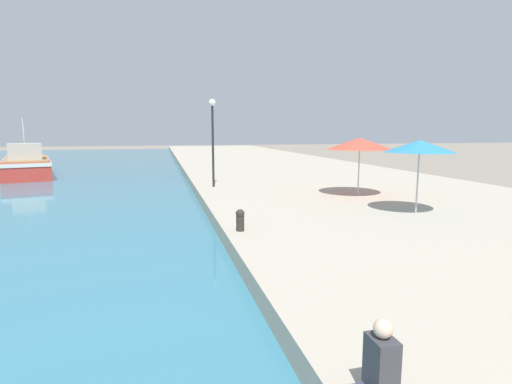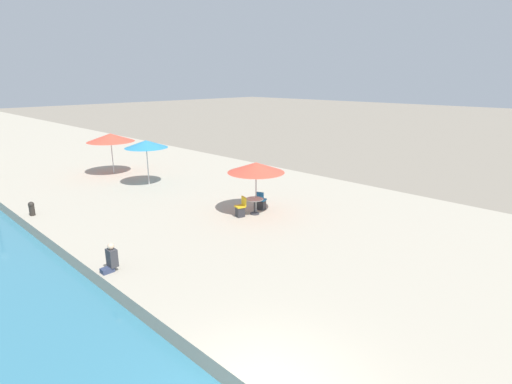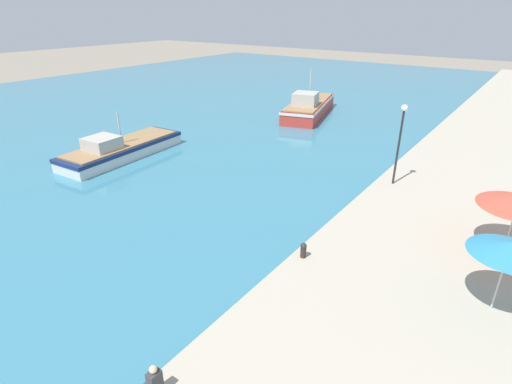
{
  "view_description": "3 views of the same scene",
  "coord_description": "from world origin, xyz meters",
  "px_view_note": "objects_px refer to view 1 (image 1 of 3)",
  "views": [
    {
      "loc": [
        -1.78,
        3.72,
        3.48
      ],
      "look_at": [
        1.5,
        17.28,
        1.32
      ],
      "focal_mm": 28.0,
      "sensor_mm": 36.0,
      "label": 1
    },
    {
      "loc": [
        -4.72,
        -4.34,
        6.59
      ],
      "look_at": [
        7.92,
        8.01,
        1.52
      ],
      "focal_mm": 28.0,
      "sensor_mm": 36.0,
      "label": 2
    },
    {
      "loc": [
        6.89,
        2.88,
        9.74
      ],
      "look_at": [
        -4.0,
        18.0,
        1.12
      ],
      "focal_mm": 28.0,
      "sensor_mm": 36.0,
      "label": 3
    }
  ],
  "objects_px": {
    "cafe_umbrella_striped": "(360,144)",
    "mooring_bollard": "(240,219)",
    "person_at_quay": "(378,366)",
    "lamppost": "(213,128)",
    "fishing_boat_mid": "(26,164)",
    "cafe_umbrella_white": "(420,146)"
  },
  "relations": [
    {
      "from": "fishing_boat_mid",
      "to": "mooring_bollard",
      "type": "distance_m",
      "value": 25.76
    },
    {
      "from": "lamppost",
      "to": "person_at_quay",
      "type": "bearing_deg",
      "value": -91.71
    },
    {
      "from": "person_at_quay",
      "to": "cafe_umbrella_white",
      "type": "bearing_deg",
      "value": 52.7
    },
    {
      "from": "fishing_boat_mid",
      "to": "cafe_umbrella_white",
      "type": "distance_m",
      "value": 28.81
    },
    {
      "from": "fishing_boat_mid",
      "to": "cafe_umbrella_striped",
      "type": "distance_m",
      "value": 25.76
    },
    {
      "from": "cafe_umbrella_white",
      "to": "person_at_quay",
      "type": "distance_m",
      "value": 11.25
    },
    {
      "from": "mooring_bollard",
      "to": "lamppost",
      "type": "height_order",
      "value": "lamppost"
    },
    {
      "from": "person_at_quay",
      "to": "lamppost",
      "type": "distance_m",
      "value": 17.58
    },
    {
      "from": "fishing_boat_mid",
      "to": "cafe_umbrella_white",
      "type": "bearing_deg",
      "value": -64.49
    },
    {
      "from": "fishing_boat_mid",
      "to": "lamppost",
      "type": "bearing_deg",
      "value": -61.41
    },
    {
      "from": "fishing_boat_mid",
      "to": "mooring_bollard",
      "type": "bearing_deg",
      "value": -77.28
    },
    {
      "from": "person_at_quay",
      "to": "lamppost",
      "type": "relative_size",
      "value": 0.21
    },
    {
      "from": "person_at_quay",
      "to": "lamppost",
      "type": "height_order",
      "value": "lamppost"
    },
    {
      "from": "lamppost",
      "to": "cafe_umbrella_striped",
      "type": "bearing_deg",
      "value": -35.81
    },
    {
      "from": "fishing_boat_mid",
      "to": "person_at_quay",
      "type": "xyz_separation_m",
      "value": [
        12.23,
        -30.43,
        0.04
      ]
    },
    {
      "from": "cafe_umbrella_white",
      "to": "lamppost",
      "type": "relative_size",
      "value": 0.58
    },
    {
      "from": "cafe_umbrella_white",
      "to": "lamppost",
      "type": "distance_m",
      "value": 10.59
    },
    {
      "from": "cafe_umbrella_striped",
      "to": "mooring_bollard",
      "type": "xyz_separation_m",
      "value": [
        -6.57,
        -5.2,
        -2.02
      ]
    },
    {
      "from": "lamppost",
      "to": "cafe_umbrella_white",
      "type": "bearing_deg",
      "value": -54.11
    },
    {
      "from": "cafe_umbrella_striped",
      "to": "mooring_bollard",
      "type": "relative_size",
      "value": 4.57
    },
    {
      "from": "cafe_umbrella_white",
      "to": "cafe_umbrella_striped",
      "type": "distance_m",
      "value": 4.17
    },
    {
      "from": "person_at_quay",
      "to": "lamppost",
      "type": "bearing_deg",
      "value": 88.29
    }
  ]
}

